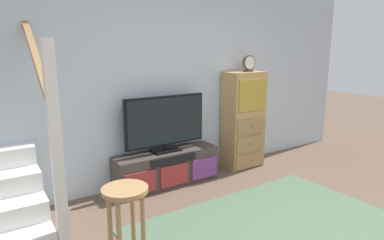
# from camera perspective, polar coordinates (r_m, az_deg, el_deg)

# --- Properties ---
(back_wall) EXTENTS (6.40, 0.12, 2.70)m
(back_wall) POSITION_cam_1_polar(r_m,az_deg,el_deg) (4.45, -2.81, 7.37)
(back_wall) COLOR silver
(back_wall) RESTS_ON ground_plane
(area_rug) EXTENTS (2.60, 1.80, 0.01)m
(area_rug) POSITION_cam_1_polar(r_m,az_deg,el_deg) (3.45, 14.26, -18.10)
(area_rug) COLOR #4C664C
(area_rug) RESTS_ON ground_plane
(media_console) EXTENTS (1.37, 0.38, 0.44)m
(media_console) POSITION_cam_1_polar(r_m,az_deg,el_deg) (4.32, -4.28, -8.17)
(media_console) COLOR #423833
(media_console) RESTS_ON ground_plane
(television) EXTENTS (1.08, 0.22, 0.71)m
(television) POSITION_cam_1_polar(r_m,az_deg,el_deg) (4.17, -4.57, -0.36)
(television) COLOR black
(television) RESTS_ON media_console
(side_cabinet) EXTENTS (0.58, 0.38, 1.39)m
(side_cabinet) POSITION_cam_1_polar(r_m,az_deg,el_deg) (4.93, 8.75, -0.00)
(side_cabinet) COLOR tan
(side_cabinet) RESTS_ON ground_plane
(desk_clock) EXTENTS (0.21, 0.08, 0.23)m
(desk_clock) POSITION_cam_1_polar(r_m,az_deg,el_deg) (4.85, 9.65, 9.48)
(desk_clock) COLOR #4C3823
(desk_clock) RESTS_ON side_cabinet
(bar_stool_near) EXTENTS (0.34, 0.34, 0.73)m
(bar_stool_near) POSITION_cam_1_polar(r_m,az_deg,el_deg) (2.60, -11.21, -15.07)
(bar_stool_near) COLOR #A37A4C
(bar_stool_near) RESTS_ON ground_plane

